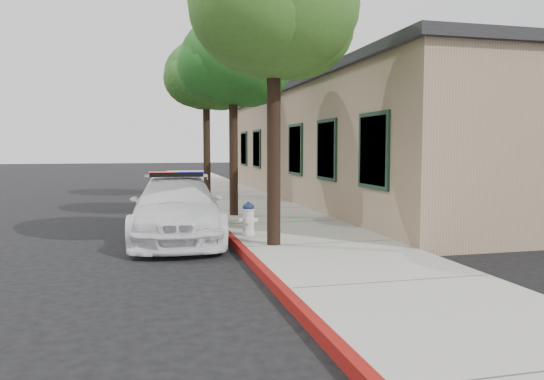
{
  "coord_description": "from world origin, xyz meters",
  "views": [
    {
      "loc": [
        -1.73,
        -9.56,
        2.02
      ],
      "look_at": [
        1.2,
        2.27,
        1.02
      ],
      "focal_mm": 34.48,
      "sensor_mm": 36.0,
      "label": 1
    }
  ],
  "objects_px": {
    "clapboard_building": "(369,145)",
    "police_car": "(177,208)",
    "street_tree_near": "(274,12)",
    "street_tree_mid": "(234,65)",
    "fire_hydrant": "(248,218)",
    "street_tree_far": "(207,78)"
  },
  "relations": [
    {
      "from": "clapboard_building",
      "to": "police_car",
      "type": "height_order",
      "value": "clapboard_building"
    },
    {
      "from": "street_tree_near",
      "to": "police_car",
      "type": "bearing_deg",
      "value": 132.61
    },
    {
      "from": "clapboard_building",
      "to": "street_tree_near",
      "type": "xyz_separation_m",
      "value": [
        -5.98,
        -8.9,
        2.41
      ]
    },
    {
      "from": "street_tree_mid",
      "to": "fire_hydrant",
      "type": "bearing_deg",
      "value": -94.72
    },
    {
      "from": "clapboard_building",
      "to": "street_tree_mid",
      "type": "xyz_separation_m",
      "value": [
        -5.97,
        -4.33,
        2.13
      ]
    },
    {
      "from": "street_tree_mid",
      "to": "street_tree_far",
      "type": "relative_size",
      "value": 0.91
    },
    {
      "from": "street_tree_near",
      "to": "street_tree_mid",
      "type": "xyz_separation_m",
      "value": [
        0.01,
        4.57,
        -0.28
      ]
    },
    {
      "from": "fire_hydrant",
      "to": "street_tree_far",
      "type": "distance_m",
      "value": 10.32
    },
    {
      "from": "fire_hydrant",
      "to": "police_car",
      "type": "bearing_deg",
      "value": 163.53
    },
    {
      "from": "fire_hydrant",
      "to": "street_tree_near",
      "type": "bearing_deg",
      "value": -68.55
    },
    {
      "from": "street_tree_near",
      "to": "street_tree_far",
      "type": "height_order",
      "value": "street_tree_far"
    },
    {
      "from": "street_tree_mid",
      "to": "police_car",
      "type": "bearing_deg",
      "value": -122.92
    },
    {
      "from": "clapboard_building",
      "to": "street_tree_far",
      "type": "relative_size",
      "value": 3.48
    },
    {
      "from": "fire_hydrant",
      "to": "street_tree_near",
      "type": "distance_m",
      "value": 4.21
    },
    {
      "from": "clapboard_building",
      "to": "police_car",
      "type": "xyz_separation_m",
      "value": [
        -7.71,
        -7.02,
        -1.44
      ]
    },
    {
      "from": "police_car",
      "to": "street_tree_near",
      "type": "xyz_separation_m",
      "value": [
        1.73,
        -1.88,
        3.84
      ]
    },
    {
      "from": "clapboard_building",
      "to": "fire_hydrant",
      "type": "height_order",
      "value": "clapboard_building"
    },
    {
      "from": "police_car",
      "to": "fire_hydrant",
      "type": "xyz_separation_m",
      "value": [
        1.46,
        -0.69,
        -0.18
      ]
    },
    {
      "from": "clapboard_building",
      "to": "police_car",
      "type": "distance_m",
      "value": 10.53
    },
    {
      "from": "street_tree_far",
      "to": "street_tree_mid",
      "type": "bearing_deg",
      "value": -90.13
    },
    {
      "from": "fire_hydrant",
      "to": "street_tree_near",
      "type": "xyz_separation_m",
      "value": [
        0.27,
        -1.19,
        4.03
      ]
    },
    {
      "from": "police_car",
      "to": "fire_hydrant",
      "type": "distance_m",
      "value": 1.62
    }
  ]
}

